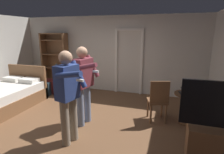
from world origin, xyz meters
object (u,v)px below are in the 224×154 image
(side_table, at_px, (187,103))
(suitcase_dark, at_px, (52,86))
(bottle_on_table, at_px, (196,91))
(person_striped_shirt, at_px, (83,80))
(tv_flatscreen, at_px, (219,138))
(suitcase_small, at_px, (44,88))
(bookshelf, at_px, (55,59))
(person_blue_shirt, at_px, (68,92))
(wooden_chair, at_px, (158,99))
(laptop, at_px, (188,92))
(bed, at_px, (5,96))

(side_table, xyz_separation_m, suitcase_dark, (-4.19, 0.86, -0.23))
(bottle_on_table, relative_size, person_striped_shirt, 0.13)
(tv_flatscreen, distance_m, side_table, 1.28)
(side_table, xyz_separation_m, suitcase_small, (-4.33, 0.63, -0.26))
(bookshelf, xyz_separation_m, person_blue_shirt, (2.33, -3.01, -0.08))
(wooden_chair, xyz_separation_m, person_striped_shirt, (-1.55, -0.59, 0.46))
(tv_flatscreen, height_order, bottle_on_table, tv_flatscreen)
(tv_flatscreen, bearing_deg, side_table, 106.97)
(person_blue_shirt, bearing_deg, laptop, 34.22)
(bookshelf, bearing_deg, bottle_on_table, -19.61)
(tv_flatscreen, distance_m, suitcase_dark, 5.02)
(laptop, distance_m, suitcase_small, 4.40)
(suitcase_small, bearing_deg, bookshelf, 82.81)
(bookshelf, relative_size, suitcase_small, 4.10)
(bed, distance_m, bookshelf, 2.23)
(side_table, height_order, laptop, laptop)
(bed, xyz_separation_m, wooden_chair, (4.02, 0.41, 0.24))
(person_blue_shirt, bearing_deg, person_striped_shirt, 95.41)
(suitcase_dark, bearing_deg, person_blue_shirt, -52.06)
(person_blue_shirt, relative_size, suitcase_small, 3.55)
(tv_flatscreen, xyz_separation_m, suitcase_dark, (-4.56, 2.09, -0.18))
(bookshelf, height_order, tv_flatscreen, bookshelf)
(wooden_chair, bearing_deg, bookshelf, 156.14)
(suitcase_dark, relative_size, suitcase_small, 1.17)
(person_striped_shirt, bearing_deg, laptop, 17.38)
(person_striped_shirt, xyz_separation_m, suitcase_dark, (-2.01, 1.58, -0.77))
(wooden_chair, bearing_deg, person_blue_shirt, -138.01)
(wooden_chair, xyz_separation_m, suitcase_small, (-3.70, 0.77, -0.33))
(bed, bearing_deg, bottle_on_table, 5.49)
(side_table, relative_size, person_blue_shirt, 0.41)
(tv_flatscreen, relative_size, wooden_chair, 1.34)
(side_table, height_order, person_blue_shirt, person_blue_shirt)
(bookshelf, distance_m, suitcase_dark, 1.10)
(person_striped_shirt, bearing_deg, person_blue_shirt, -84.59)
(bed, height_order, bookshelf, bookshelf)
(bookshelf, height_order, person_striped_shirt, bookshelf)
(wooden_chair, height_order, person_striped_shirt, person_striped_shirt)
(tv_flatscreen, xyz_separation_m, suitcase_small, (-4.71, 1.86, -0.20))
(tv_flatscreen, height_order, person_striped_shirt, person_striped_shirt)
(bottle_on_table, distance_m, suitcase_dark, 4.47)
(bookshelf, bearing_deg, person_blue_shirt, -52.33)
(side_table, height_order, suitcase_small, side_table)
(wooden_chair, relative_size, suitcase_small, 2.05)
(bed, xyz_separation_m, person_blue_shirt, (2.55, -0.92, 0.68))
(suitcase_dark, bearing_deg, bottle_on_table, -16.16)
(tv_flatscreen, bearing_deg, bookshelf, 149.99)
(bed, bearing_deg, person_blue_shirt, -19.89)
(laptop, bearing_deg, bookshelf, 160.17)
(side_table, relative_size, wooden_chair, 0.71)
(bookshelf, height_order, bottle_on_table, bookshelf)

